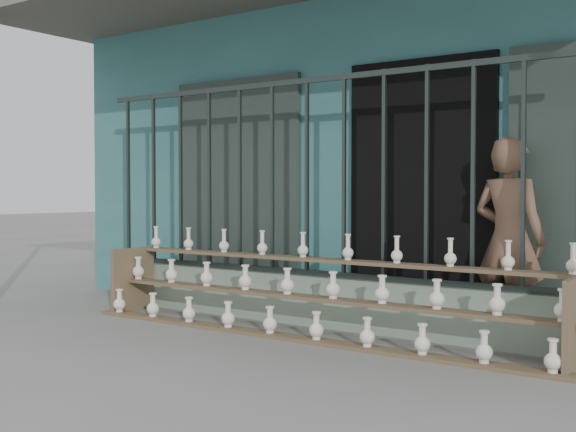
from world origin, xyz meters
The scene contains 6 objects.
ground centered at (0.00, 0.00, 0.00)m, with size 60.00×60.00×0.00m, color slate.
workshop_building centered at (0.00, 4.23, 1.62)m, with size 7.40×6.60×3.21m.
parapet_wall centered at (0.00, 1.30, 0.23)m, with size 5.00×0.20×0.45m, color gray.
security_fence centered at (0.00, 1.30, 1.35)m, with size 5.00×0.04×1.80m.
shelf_rack centered at (0.29, 0.89, 0.36)m, with size 4.50×0.68×0.85m.
elderly_woman centered at (1.77, 1.57, 0.83)m, with size 0.60×0.40×1.65m, color brown.
Camera 1 is at (3.63, -4.18, 1.22)m, focal length 45.00 mm.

